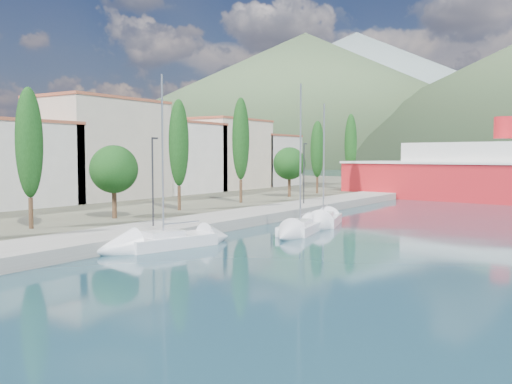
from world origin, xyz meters
The scene contains 8 objects.
quay centered at (-9.00, 26.00, 0.40)m, with size 5.00×88.00×0.80m, color gray.
land_strip centered at (-47.00, 36.00, 0.35)m, with size 70.00×148.00×0.70m, color #565644.
town_buildings centered at (-32.00, 36.91, 5.57)m, with size 9.20×69.20×11.30m.
tree_row centered at (-15.49, 31.92, 5.94)m, with size 3.88×63.36×10.97m.
lamp_posts centered at (-9.00, 14.84, 4.08)m, with size 0.15×44.77×6.06m.
sailboat_near centered at (-5.84, 10.51, 0.31)m, with size 4.41×8.29×11.41m.
sailboat_mid centered at (-1.33, 20.97, 0.29)m, with size 3.79×8.33×11.61m.
sailboat_far centered at (-1.89, 26.33, 0.30)m, with size 4.40×7.61×10.66m.
Camera 1 is at (17.95, -13.85, 5.63)m, focal length 40.00 mm.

